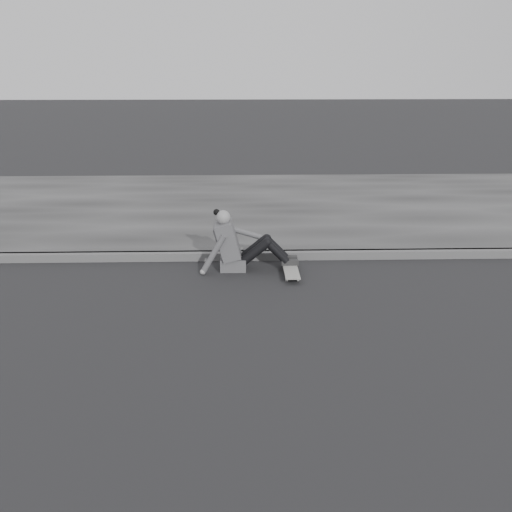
# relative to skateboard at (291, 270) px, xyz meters

# --- Properties ---
(curb) EXTENTS (24.00, 0.16, 0.12)m
(curb) POSITION_rel_skateboard_xyz_m (2.25, 0.66, -0.01)
(curb) COLOR #4F4F4F
(curb) RESTS_ON ground
(sidewalk) EXTENTS (24.00, 6.00, 0.12)m
(sidewalk) POSITION_rel_skateboard_xyz_m (2.25, 3.68, -0.01)
(sidewalk) COLOR #353535
(sidewalk) RESTS_ON ground
(skateboard) EXTENTS (0.20, 0.78, 0.09)m
(skateboard) POSITION_rel_skateboard_xyz_m (0.00, 0.00, 0.00)
(skateboard) COLOR gray
(skateboard) RESTS_ON ground
(seated_woman) EXTENTS (1.38, 0.46, 0.88)m
(seated_woman) POSITION_rel_skateboard_xyz_m (-0.73, 0.25, 0.29)
(seated_woman) COLOR #4B4B4D
(seated_woman) RESTS_ON ground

